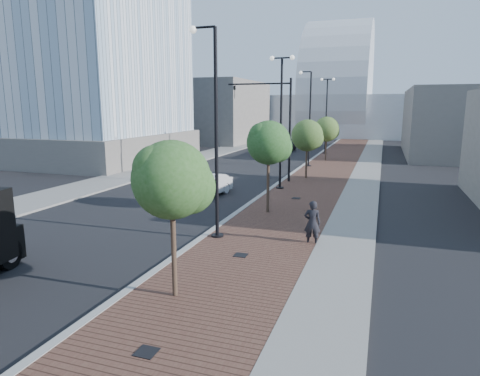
% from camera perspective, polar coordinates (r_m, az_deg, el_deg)
% --- Properties ---
extents(ground, '(220.00, 220.00, 0.00)m').
position_cam_1_polar(ground, '(11.70, -26.13, -20.40)').
color(ground, black).
extents(sidewalk, '(7.00, 140.00, 0.12)m').
position_cam_1_polar(sidewalk, '(47.36, 13.99, 3.66)').
color(sidewalk, '#4C2D23').
rests_on(sidewalk, ground).
extents(concrete_strip, '(2.40, 140.00, 0.13)m').
position_cam_1_polar(concrete_strip, '(47.21, 17.26, 3.47)').
color(concrete_strip, slate).
rests_on(concrete_strip, ground).
extents(curb, '(0.30, 140.00, 0.14)m').
position_cam_1_polar(curb, '(47.78, 9.80, 3.90)').
color(curb, gray).
rests_on(curb, ground).
extents(west_sidewalk, '(4.00, 140.00, 0.12)m').
position_cam_1_polar(west_sidewalk, '(51.44, -4.68, 4.51)').
color(west_sidewalk, slate).
rests_on(west_sidewalk, ground).
extents(white_sedan, '(2.17, 4.61, 1.46)m').
position_cam_1_polar(white_sedan, '(27.85, -4.48, 0.35)').
color(white_sedan, silver).
rests_on(white_sedan, ground).
extents(dark_car_mid, '(3.92, 5.23, 1.32)m').
position_cam_1_polar(dark_car_mid, '(52.40, 4.50, 5.29)').
color(dark_car_mid, black).
rests_on(dark_car_mid, ground).
extents(dark_car_far, '(1.94, 4.51, 1.30)m').
position_cam_1_polar(dark_car_far, '(56.89, 6.50, 5.70)').
color(dark_car_far, black).
rests_on(dark_car_far, ground).
extents(pedestrian, '(0.77, 0.56, 1.96)m').
position_cam_1_polar(pedestrian, '(18.24, 9.82, -4.73)').
color(pedestrian, black).
rests_on(pedestrian, ground).
extents(streetlight_1, '(1.44, 0.56, 9.21)m').
position_cam_1_polar(streetlight_1, '(18.28, -3.57, 6.18)').
color(streetlight_1, black).
rests_on(streetlight_1, ground).
extents(streetlight_2, '(1.72, 0.56, 9.28)m').
position_cam_1_polar(streetlight_2, '(29.66, 5.60, 8.94)').
color(streetlight_2, black).
rests_on(streetlight_2, ground).
extents(streetlight_3, '(1.44, 0.56, 9.21)m').
position_cam_1_polar(streetlight_3, '(41.45, 9.32, 8.77)').
color(streetlight_3, black).
rests_on(streetlight_3, ground).
extents(streetlight_4, '(1.72, 0.56, 9.28)m').
position_cam_1_polar(streetlight_4, '(53.29, 11.67, 9.68)').
color(streetlight_4, black).
rests_on(streetlight_4, ground).
extents(traffic_mast, '(5.09, 0.20, 8.00)m').
position_cam_1_polar(traffic_mast, '(32.78, 5.28, 9.42)').
color(traffic_mast, black).
rests_on(traffic_mast, ground).
extents(tree_0, '(2.41, 2.36, 4.94)m').
position_cam_1_polar(tree_0, '(12.50, -9.07, 1.05)').
color(tree_0, '#382619').
rests_on(tree_0, ground).
extents(tree_1, '(2.42, 2.38, 5.16)m').
position_cam_1_polar(tree_1, '(22.70, 4.04, 6.14)').
color(tree_1, '#382619').
rests_on(tree_1, ground).
extents(tree_2, '(2.58, 2.56, 4.87)m').
position_cam_1_polar(tree_2, '(34.43, 9.22, 7.06)').
color(tree_2, '#382619').
rests_on(tree_2, ground).
extents(tree_3, '(2.68, 2.68, 4.83)m').
position_cam_1_polar(tree_3, '(46.29, 11.77, 7.84)').
color(tree_3, '#382619').
rests_on(tree_3, ground).
extents(tower_podium, '(19.00, 19.00, 3.00)m').
position_cam_1_polar(tower_podium, '(50.16, -20.12, 5.36)').
color(tower_podium, '#645F5A').
rests_on(tower_podium, ground).
extents(convention_center, '(50.00, 30.00, 50.00)m').
position_cam_1_polar(convention_center, '(92.32, 13.25, 10.84)').
color(convention_center, '#B3B9BE').
rests_on(convention_center, ground).
extents(commercial_block_nw, '(14.00, 20.00, 10.00)m').
position_cam_1_polar(commercial_block_nw, '(72.26, -3.50, 10.33)').
color(commercial_block_nw, '#67625C').
rests_on(commercial_block_nw, ground).
extents(commercial_block_ne, '(12.00, 22.00, 8.00)m').
position_cam_1_polar(commercial_block_ne, '(57.51, 27.71, 7.92)').
color(commercial_block_ne, '#645F5A').
rests_on(commercial_block_ne, ground).
extents(utility_cover_0, '(0.50, 0.50, 0.02)m').
position_cam_1_polar(utility_cover_0, '(10.96, -12.62, -20.95)').
color(utility_cover_0, black).
rests_on(utility_cover_0, sidewalk).
extents(utility_cover_1, '(0.50, 0.50, 0.02)m').
position_cam_1_polar(utility_cover_1, '(16.70, 0.11, -9.13)').
color(utility_cover_1, black).
rests_on(utility_cover_1, sidewalk).
extents(utility_cover_2, '(0.50, 0.50, 0.02)m').
position_cam_1_polar(utility_cover_2, '(26.95, 7.66, -1.39)').
color(utility_cover_2, black).
rests_on(utility_cover_2, sidewalk).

